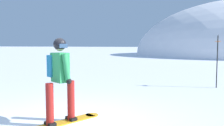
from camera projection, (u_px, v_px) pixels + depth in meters
ground_plane at (64, 126)px, 4.61m from camera, size 300.00×300.00×0.00m
snowboarder_main at (60, 78)px, 4.69m from camera, size 1.03×1.65×1.71m
piste_marker_near at (217, 57)px, 8.57m from camera, size 0.20×0.20×1.96m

